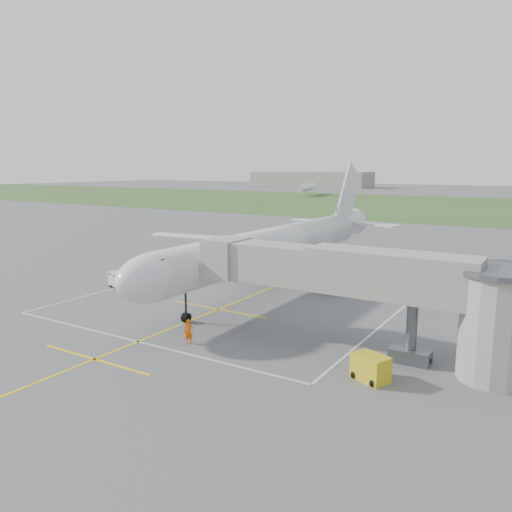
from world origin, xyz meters
The scene contains 11 objects.
ground centered at (0.00, 0.00, 0.00)m, with size 700.00×700.00×0.00m, color #5B5B5D.
grass_strip centered at (0.00, 130.00, 0.01)m, with size 700.00×120.00×0.02m, color #355625.
apron_markings centered at (0.00, -5.82, 0.01)m, with size 28.20×60.00×0.01m.
airliner centered at (0.00, 0.75, 4.39)m, with size 38.93×46.75×13.52m.
jet_bridge centered at (15.72, -13.50, 4.74)m, with size 23.40×5.00×7.20m.
gpu_unit centered at (16.72, -17.60, 0.78)m, with size 2.47×2.11×1.58m.
baggage_cart centered at (-13.73, -8.96, 0.86)m, with size 2.75×2.17×1.67m.
ramp_worker_nose centered at (3.44, -18.37, 0.90)m, with size 0.66×0.43×1.81m, color #FF5E08.
ramp_worker_wing centered at (-6.79, 3.61, 0.79)m, with size 0.77×0.60×1.58m, color orange.
distant_hangars centered at (-16.15, 265.19, 5.17)m, with size 345.00×49.00×12.00m.
distant_aircraft centered at (-2.04, 178.52, 3.59)m, with size 168.72×53.26×8.85m.
Camera 1 is at (25.68, -45.10, 12.55)m, focal length 35.00 mm.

